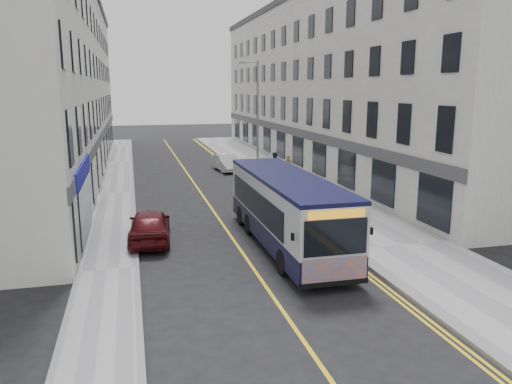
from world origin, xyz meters
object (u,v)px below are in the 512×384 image
streetlamp (256,117)px  pedestrian_far (276,166)px  car_white (226,163)px  bicycle (323,213)px  pedestrian_near (288,166)px  city_bus (286,208)px  car_maroon (150,225)px

streetlamp → pedestrian_far: size_ratio=4.24×
car_white → streetlamp: bearing=-82.9°
bicycle → car_white: bearing=0.3°
bicycle → pedestrian_far: size_ratio=1.06×
pedestrian_near → city_bus: bearing=-94.1°
city_bus → streetlamp: bearing=80.6°
streetlamp → pedestrian_near: size_ratio=5.12×
city_bus → pedestrian_near: size_ratio=6.37×
city_bus → bicycle: size_ratio=4.97×
city_bus → pedestrian_near: city_bus is taller
bicycle → city_bus: bearing=128.6°
car_white → city_bus: bearing=-99.0°
pedestrian_far → city_bus: bearing=-105.1°
bicycle → streetlamp: bearing=-3.2°
city_bus → pedestrian_near: (4.71, 14.37, -0.68)m
pedestrian_near → car_white: 5.81m
city_bus → car_white: (1.18, 18.98, -0.94)m
streetlamp → car_maroon: streetlamp is taller
city_bus → pedestrian_far: city_bus is taller
pedestrian_far → bicycle: bearing=-95.8°
pedestrian_near → pedestrian_far: bearing=-136.2°
streetlamp → pedestrian_far: streetlamp is taller
streetlamp → city_bus: 14.40m
pedestrian_near → car_white: (-3.53, 4.61, -0.27)m
car_maroon → streetlamp: bearing=-118.1°
car_maroon → pedestrian_far: bearing=-122.7°
pedestrian_near → pedestrian_far: pedestrian_far is taller
city_bus → pedestrian_far: (3.60, 13.74, -0.52)m
pedestrian_near → streetlamp: bearing=-155.6°
city_bus → car_maroon: city_bus is taller
streetlamp → pedestrian_near: (2.40, 0.44, -3.48)m
city_bus → bicycle: bearing=43.0°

